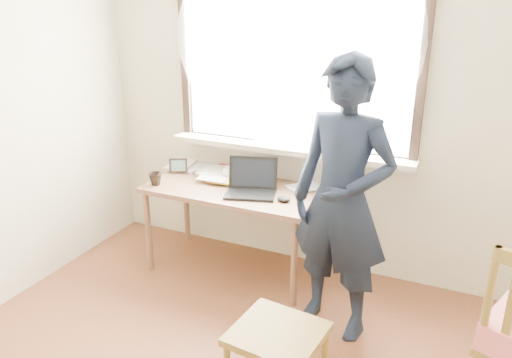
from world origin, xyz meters
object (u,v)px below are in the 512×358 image
at_px(mug_white, 231,173).
at_px(work_chair, 277,342).
at_px(desk, 233,196).
at_px(person, 342,201).
at_px(laptop, 252,185).
at_px(mug_dark, 156,179).

xyz_separation_m(mug_white, work_chair, (0.90, -1.26, -0.35)).
relative_size(desk, person, 0.74).
xyz_separation_m(desk, person, (0.90, -0.35, 0.25)).
bearing_deg(work_chair, person, 82.94).
height_order(laptop, work_chair, laptop).
distance_m(work_chair, person, 0.90).
xyz_separation_m(work_chair, person, (0.09, 0.76, 0.48)).
height_order(laptop, mug_dark, laptop).
bearing_deg(work_chair, mug_white, 125.47).
height_order(work_chair, person, person).
distance_m(desk, person, 1.00).
bearing_deg(person, desk, 169.54).
xyz_separation_m(desk, laptop, (0.17, -0.03, 0.13)).
xyz_separation_m(laptop, mug_dark, (-0.71, -0.16, -0.01)).
height_order(mug_dark, work_chair, mug_dark).
bearing_deg(desk, work_chair, -54.08).
relative_size(laptop, person, 0.24).
distance_m(desk, laptop, 0.21).
relative_size(laptop, mug_white, 3.46).
bearing_deg(laptop, person, -23.70).
height_order(laptop, mug_white, laptop).
bearing_deg(mug_dark, person, -6.48).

